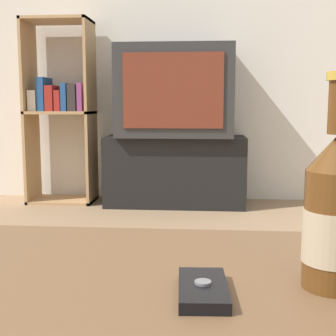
{
  "coord_description": "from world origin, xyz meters",
  "views": [
    {
      "loc": [
        0.16,
        -0.46,
        0.71
      ],
      "look_at": [
        0.09,
        0.39,
        0.59
      ],
      "focal_mm": 50.0,
      "sensor_mm": 36.0,
      "label": 1
    }
  ],
  "objects_px": {
    "television": "(175,92)",
    "beer_bottle": "(335,214)",
    "bookshelf": "(60,107)",
    "cell_phone": "(203,289)",
    "tv_stand": "(175,171)"
  },
  "relations": [
    {
      "from": "television",
      "to": "beer_bottle",
      "type": "relative_size",
      "value": 3.07
    },
    {
      "from": "bookshelf",
      "to": "cell_phone",
      "type": "bearing_deg",
      "value": -69.45
    },
    {
      "from": "television",
      "to": "cell_phone",
      "type": "bearing_deg",
      "value": -85.6
    },
    {
      "from": "tv_stand",
      "to": "television",
      "type": "xyz_separation_m",
      "value": [
        0.0,
        -0.0,
        0.55
      ]
    },
    {
      "from": "television",
      "to": "bookshelf",
      "type": "height_order",
      "value": "bookshelf"
    },
    {
      "from": "tv_stand",
      "to": "cell_phone",
      "type": "height_order",
      "value": "cell_phone"
    },
    {
      "from": "beer_bottle",
      "to": "bookshelf",
      "type": "bearing_deg",
      "value": 113.57
    },
    {
      "from": "beer_bottle",
      "to": "cell_phone",
      "type": "xyz_separation_m",
      "value": [
        -0.15,
        -0.04,
        -0.08
      ]
    },
    {
      "from": "tv_stand",
      "to": "cell_phone",
      "type": "distance_m",
      "value": 2.73
    },
    {
      "from": "television",
      "to": "bookshelf",
      "type": "xyz_separation_m",
      "value": [
        -0.82,
        0.05,
        -0.11
      ]
    },
    {
      "from": "beer_bottle",
      "to": "tv_stand",
      "type": "bearing_deg",
      "value": 97.7
    },
    {
      "from": "television",
      "to": "beer_bottle",
      "type": "xyz_separation_m",
      "value": [
        0.36,
        -2.67,
        -0.21
      ]
    },
    {
      "from": "beer_bottle",
      "to": "cell_phone",
      "type": "bearing_deg",
      "value": -166.53
    },
    {
      "from": "tv_stand",
      "to": "bookshelf",
      "type": "distance_m",
      "value": 0.93
    },
    {
      "from": "bookshelf",
      "to": "beer_bottle",
      "type": "relative_size",
      "value": 5.07
    }
  ]
}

